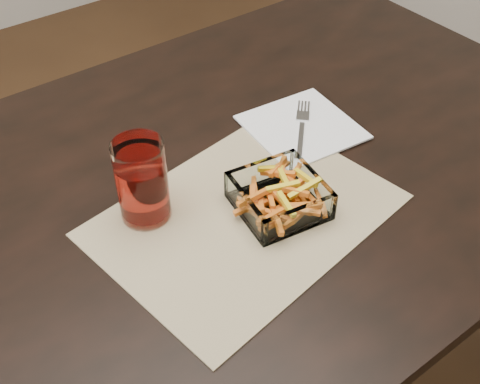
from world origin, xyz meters
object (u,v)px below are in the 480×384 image
dining_table (190,228)px  glass_bowl (279,198)px  fork (302,126)px  tumbler (142,184)px

dining_table → glass_bowl: (0.10, -0.12, 0.11)m
dining_table → fork: fork is taller
dining_table → tumbler: (-0.08, -0.01, 0.15)m
dining_table → glass_bowl: 0.19m
dining_table → tumbler: 0.17m
tumbler → dining_table: bearing=6.0°
fork → glass_bowl: bearing=-96.8°
tumbler → fork: size_ratio=1.01×
glass_bowl → fork: 0.22m
dining_table → fork: size_ratio=11.66×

